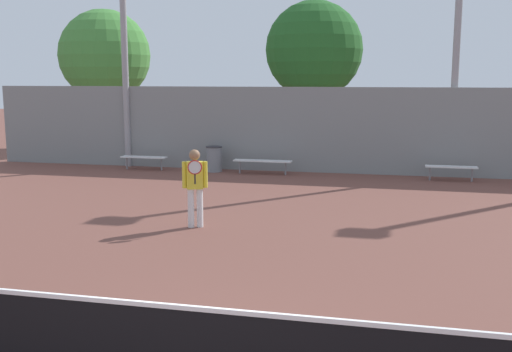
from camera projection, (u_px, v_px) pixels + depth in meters
The scene contains 9 objects.
tennis_net at pixel (186, 351), 6.15m from camera, with size 11.69×0.09×1.01m.
tennis_player at pixel (195, 183), 13.13m from camera, with size 0.53×0.48×1.74m.
bench_courtside_near at pixel (262, 161), 20.50m from camera, with size 2.01×0.40×0.48m.
bench_courtside_far at pixel (144, 158), 21.46m from camera, with size 1.66×0.40×0.48m.
bench_adjacent_court at pixel (451, 168), 19.13m from camera, with size 1.61×0.40×0.48m.
trash_bin at pixel (214, 159), 21.04m from camera, with size 0.58×0.58×0.89m.
back_fence at pixel (333, 130), 20.57m from camera, with size 25.62×0.06×2.96m.
tree_green_tall at pixel (314, 50), 24.84m from camera, with size 4.03×4.03×6.43m.
tree_green_broad at pixel (105, 56), 27.89m from camera, with size 4.24×4.24×6.41m.
Camera 1 is at (2.00, -5.46, 3.29)m, focal length 42.00 mm.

